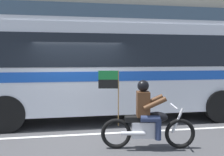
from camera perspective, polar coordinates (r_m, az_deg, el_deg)
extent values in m
plane|color=#3D3D3F|center=(7.90, -7.07, -10.81)|extent=(60.00, 60.00, 0.00)
cube|color=gray|center=(12.88, -8.40, -4.62)|extent=(28.00, 3.80, 0.15)
cube|color=silver|center=(7.33, -6.79, -11.99)|extent=(26.60, 0.14, 0.01)
cube|color=#384C60|center=(14.77, -8.84, 13.11)|extent=(25.76, 0.10, 1.40)
cube|color=silver|center=(9.02, 1.54, 2.21)|extent=(11.08, 2.64, 2.70)
cube|color=black|center=(9.02, 1.55, 5.71)|extent=(10.20, 2.68, 0.96)
cube|color=#194CB2|center=(9.03, 1.54, 0.95)|extent=(10.86, 2.67, 0.28)
cube|color=#ADB1BA|center=(9.08, 1.56, 11.14)|extent=(10.86, 2.51, 0.16)
cylinder|color=black|center=(7.95, -21.71, -7.14)|extent=(1.04, 0.30, 1.04)
cylinder|color=black|center=(9.21, 22.09, -5.63)|extent=(1.04, 0.30, 1.04)
torus|color=black|center=(6.34, 14.39, -11.48)|extent=(0.70, 0.21, 0.69)
torus|color=black|center=(6.14, 0.89, -11.85)|extent=(0.70, 0.21, 0.69)
cube|color=silver|center=(6.17, 7.29, -10.86)|extent=(0.68, 0.39, 0.36)
ellipsoid|color=black|center=(6.14, 9.66, -8.27)|extent=(0.52, 0.36, 0.24)
cube|color=black|center=(6.09, 5.43, -8.72)|extent=(0.60, 0.36, 0.12)
cylinder|color=silver|center=(6.25, 13.90, -8.86)|extent=(0.28, 0.10, 0.58)
cylinder|color=silver|center=(6.17, 13.23, -5.99)|extent=(0.15, 0.64, 0.04)
cylinder|color=silver|center=(6.00, 4.59, -11.78)|extent=(0.56, 0.19, 0.09)
cube|color=#4C2D19|center=(6.03, 6.68, -5.55)|extent=(0.34, 0.40, 0.56)
sphere|color=black|center=(5.98, 6.72, -1.68)|extent=(0.26, 0.26, 0.26)
cylinder|color=#232D4C|center=(6.28, 7.74, -7.96)|extent=(0.44, 0.22, 0.15)
cylinder|color=#232D4C|center=(6.36, 9.35, -10.03)|extent=(0.13, 0.13, 0.46)
cylinder|color=#232D4C|center=(5.94, 8.22, -8.68)|extent=(0.44, 0.22, 0.15)
cylinder|color=#232D4C|center=(6.02, 9.93, -10.87)|extent=(0.13, 0.13, 0.46)
cylinder|color=#4C2D19|center=(6.25, 8.66, -4.85)|extent=(0.53, 0.20, 0.32)
cylinder|color=#4C2D19|center=(5.86, 9.26, -5.47)|extent=(0.53, 0.20, 0.32)
cylinder|color=olive|center=(5.97, 1.38, -4.41)|extent=(0.02, 0.02, 1.25)
cube|color=#197233|center=(5.92, -0.83, 0.62)|extent=(0.44, 0.10, 0.20)
cube|color=black|center=(5.93, -0.83, -1.31)|extent=(0.44, 0.10, 0.20)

